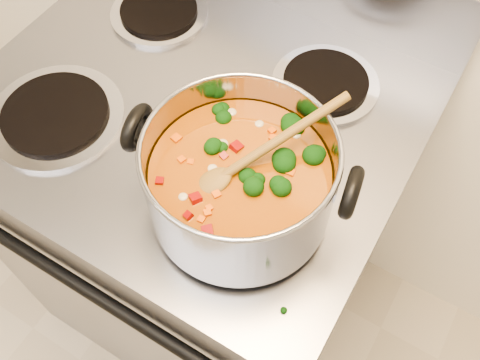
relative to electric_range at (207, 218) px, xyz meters
name	(u,v)px	position (x,y,z in m)	size (l,w,h in m)	color
electric_range	(207,218)	(0.00, 0.00, 0.00)	(0.80, 0.72, 1.08)	gray
stockpot	(240,181)	(0.19, -0.15, 0.54)	(0.34, 0.28, 0.17)	#93949A
wooden_spoon	(247,161)	(0.19, -0.14, 0.59)	(0.15, 0.23, 0.09)	olive
cooktop_crumbs	(341,157)	(0.28, 0.02, 0.46)	(0.21, 0.09, 0.01)	black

